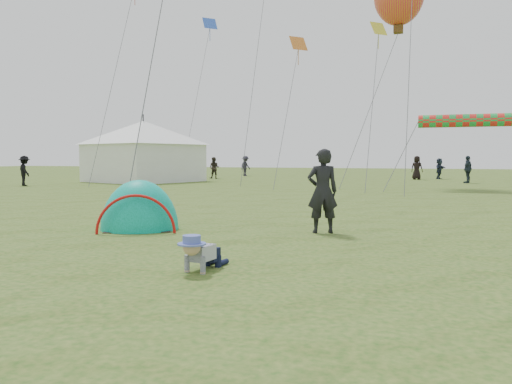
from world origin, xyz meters
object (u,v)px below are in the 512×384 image
(crawling_toddler, at_px, (200,252))
(popup_tent, at_px, (140,229))
(standing_adult, at_px, (323,191))
(event_marquee, at_px, (144,149))

(crawling_toddler, bearing_deg, popup_tent, 140.63)
(crawling_toddler, distance_m, standing_adult, 4.39)
(standing_adult, relative_size, event_marquee, 0.29)
(standing_adult, xyz_separation_m, event_marquee, (-16.37, 19.07, 1.30))
(popup_tent, bearing_deg, standing_adult, -13.00)
(popup_tent, relative_size, standing_adult, 1.24)
(popup_tent, height_order, standing_adult, standing_adult)
(crawling_toddler, height_order, popup_tent, popup_tent)
(crawling_toddler, bearing_deg, event_marquee, 131.05)
(popup_tent, height_order, event_marquee, event_marquee)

